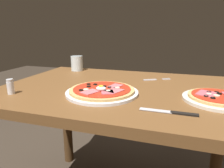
% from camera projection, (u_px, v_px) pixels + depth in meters
% --- Properties ---
extents(dining_table, '(1.20, 0.82, 0.77)m').
position_uv_depth(dining_table, '(123.00, 110.00, 1.03)').
color(dining_table, brown).
rests_on(dining_table, ground).
extents(pizza_foreground, '(0.32, 0.32, 0.05)m').
position_uv_depth(pizza_foreground, '(102.00, 91.00, 0.89)').
color(pizza_foreground, white).
rests_on(pizza_foreground, dining_table).
extents(pizza_across_left, '(0.26, 0.26, 0.03)m').
position_uv_depth(pizza_across_left, '(217.00, 98.00, 0.80)').
color(pizza_across_left, silver).
rests_on(pizza_across_left, dining_table).
extents(water_glass_near, '(0.08, 0.08, 0.10)m').
position_uv_depth(water_glass_near, '(77.00, 64.00, 1.39)').
color(water_glass_near, silver).
rests_on(water_glass_near, dining_table).
extents(fork, '(0.15, 0.09, 0.00)m').
position_uv_depth(fork, '(155.00, 80.00, 1.14)').
color(fork, silver).
rests_on(fork, dining_table).
extents(knife, '(0.20, 0.02, 0.01)m').
position_uv_depth(knife, '(172.00, 112.00, 0.68)').
color(knife, silver).
rests_on(knife, dining_table).
extents(salt_shaker, '(0.03, 0.03, 0.07)m').
position_uv_depth(salt_shaker, '(10.00, 87.00, 0.88)').
color(salt_shaker, white).
rests_on(salt_shaker, dining_table).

